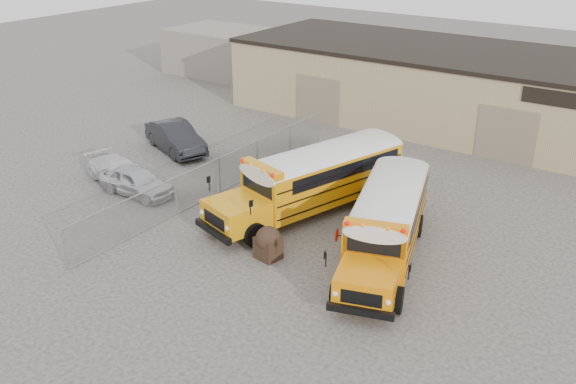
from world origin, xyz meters
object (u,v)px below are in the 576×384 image
Objects in this scene: tarp_bundle at (268,242)px; car_white at (119,171)px; car_dark at (176,137)px; car_silver at (137,181)px; school_bus_right at (406,167)px; school_bus_left at (406,146)px.

tarp_bundle is 0.32× the size of car_white.
car_silver is at bearing -132.17° from car_dark.
car_silver is 6.14m from car_dark.
car_silver is (-8.86, 1.33, -0.02)m from tarp_bundle.
school_bus_right reaches higher than car_white.
school_bus_left reaches higher than car_dark.
tarp_bundle is (-0.80, -10.67, -1.01)m from school_bus_left.
car_dark is at bearing 21.25° from car_white.
car_white is at bearing 170.29° from tarp_bundle.
car_silver reaches higher than car_white.
car_white is at bearing -142.50° from school_bus_left.
car_white is at bearing -148.62° from car_dark.
tarp_bundle is (-1.90, -8.36, -0.89)m from school_bus_right.
car_silver is 1.92m from car_white.
tarp_bundle is 13.46m from car_dark.
school_bus_right is 13.60m from car_dark.
car_dark is at bearing -162.80° from school_bus_left.
car_white is at bearing 74.33° from car_silver.
school_bus_left is 13.00m from car_dark.
school_bus_left is 2.56m from school_bus_right.
car_white is 0.87× the size of car_dark.
car_silver is 0.93× the size of car_white.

